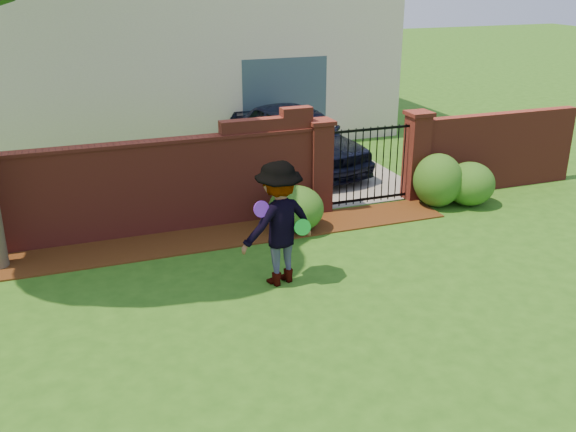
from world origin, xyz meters
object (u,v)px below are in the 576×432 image
object	(u,v)px
frisbee_green	(303,227)
frisbee_purple	(261,209)
man	(280,224)
car	(303,139)

from	to	relation	value
frisbee_green	frisbee_purple	bearing A→B (deg)	171.62
man	frisbee_purple	distance (m)	0.49
frisbee_purple	man	bearing A→B (deg)	21.19
frisbee_purple	frisbee_green	bearing A→B (deg)	-8.38
frisbee_purple	frisbee_green	world-z (taller)	frisbee_purple
man	frisbee_purple	bearing A→B (deg)	6.18
man	car	bearing A→B (deg)	-129.99
frisbee_purple	car	bearing A→B (deg)	62.75
frisbee_purple	frisbee_green	distance (m)	0.71
frisbee_green	man	bearing A→B (deg)	142.09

